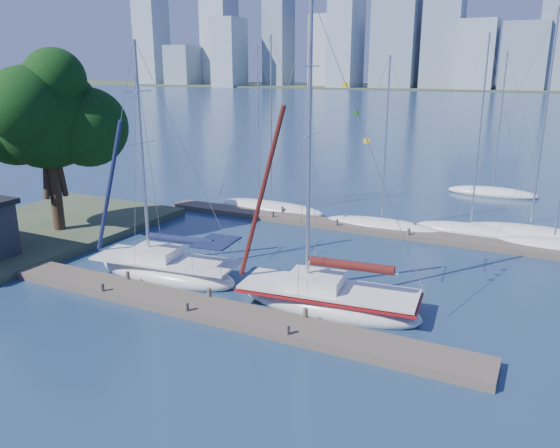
% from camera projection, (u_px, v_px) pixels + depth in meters
% --- Properties ---
extents(ground, '(700.00, 700.00, 0.00)m').
position_uv_depth(ground, '(199.00, 311.00, 25.23)').
color(ground, navy).
rests_on(ground, ground).
extents(near_dock, '(26.00, 2.00, 0.40)m').
position_uv_depth(near_dock, '(199.00, 307.00, 25.18)').
color(near_dock, brown).
rests_on(near_dock, ground).
extents(far_dock, '(30.00, 1.80, 0.36)m').
position_uv_depth(far_dock, '(354.00, 227.00, 38.08)').
color(far_dock, brown).
rests_on(far_dock, ground).
extents(shore, '(12.00, 22.00, 0.50)m').
position_uv_depth(shore, '(6.00, 239.00, 35.06)').
color(shore, '#38472D').
rests_on(shore, ground).
extents(far_shore, '(800.00, 100.00, 1.50)m').
position_uv_depth(far_shore, '(533.00, 89.00, 300.43)').
color(far_shore, '#38472D').
rests_on(far_shore, ground).
extents(tree, '(9.17, 8.36, 12.07)m').
position_uv_depth(tree, '(47.00, 113.00, 34.26)').
color(tree, black).
rests_on(tree, ground).
extents(sailboat_navy, '(8.82, 3.73, 12.78)m').
position_uv_depth(sailboat_navy, '(165.00, 260.00, 29.19)').
color(sailboat_navy, white).
rests_on(sailboat_navy, ground).
extents(sailboat_maroon, '(9.08, 3.78, 14.33)m').
position_uv_depth(sailboat_maroon, '(328.00, 287.00, 25.25)').
color(sailboat_maroon, white).
rests_on(sailboat_maroon, ground).
extents(bg_boat_0, '(6.96, 3.51, 12.84)m').
position_uv_depth(bg_boat_0, '(259.00, 205.00, 43.90)').
color(bg_boat_0, white).
rests_on(bg_boat_0, ground).
extents(bg_boat_1, '(9.06, 3.64, 13.57)m').
position_uv_depth(bg_boat_1, '(272.00, 208.00, 42.86)').
color(bg_boat_1, white).
rests_on(bg_boat_1, ground).
extents(bg_boat_2, '(8.65, 4.01, 12.00)m').
position_uv_depth(bg_boat_2, '(381.00, 226.00, 38.11)').
color(bg_boat_2, white).
rests_on(bg_boat_2, ground).
extents(bg_boat_3, '(7.57, 4.90, 13.30)m').
position_uv_depth(bg_boat_3, '(470.00, 230.00, 37.04)').
color(bg_boat_3, white).
rests_on(bg_boat_3, ground).
extents(bg_boat_4, '(9.33, 3.35, 14.79)m').
position_uv_depth(bg_boat_4, '(530.00, 234.00, 36.06)').
color(bg_boat_4, white).
rests_on(bg_boat_4, ground).
extents(bg_boat_5, '(7.02, 4.08, 12.81)m').
position_uv_depth(bg_boat_5, '(553.00, 246.00, 33.66)').
color(bg_boat_5, white).
rests_on(bg_boat_5, ground).
extents(bg_boat_7, '(7.66, 2.24, 12.59)m').
position_uv_depth(bg_boat_7, '(492.00, 192.00, 48.36)').
color(bg_boat_7, white).
rests_on(bg_boat_7, ground).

